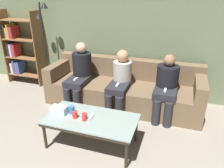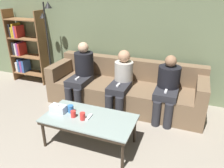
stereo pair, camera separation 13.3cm
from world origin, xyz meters
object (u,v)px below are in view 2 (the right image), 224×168
cup_far_center (71,109)px  standing_lamp (48,38)px  game_remote (89,117)px  bookshelf (24,48)px  seated_person_mid_right (167,86)px  couch (125,89)px  coffee_table (89,120)px  cup_near_right (83,116)px  seated_person_mid_left (121,80)px  seated_person_left_end (82,72)px  tissue_box (58,109)px  cup_near_left (73,114)px

cup_far_center → standing_lamp: 1.98m
game_remote → bookshelf: bookshelf is taller
seated_person_mid_right → couch: bearing=165.4°
coffee_table → cup_near_right: 0.13m
seated_person_mid_left → game_remote: bearing=-94.8°
standing_lamp → bookshelf: bearing=169.8°
standing_lamp → seated_person_left_end: 1.08m
cup_near_right → bookshelf: bearing=144.8°
game_remote → seated_person_mid_left: bearing=85.2°
seated_person_mid_left → cup_far_center: bearing=-110.6°
tissue_box → seated_person_mid_right: size_ratio=0.21×
game_remote → bookshelf: (-2.36, 1.56, 0.32)m
cup_near_left → tissue_box: (-0.26, 0.04, 0.01)m
seated_person_mid_left → seated_person_mid_right: 0.76m
tissue_box → seated_person_mid_right: (1.31, 1.10, 0.09)m
cup_far_center → coffee_table: bearing=-6.9°
cup_far_center → game_remote: cup_far_center is taller
cup_near_left → cup_far_center: cup_far_center is taller
coffee_table → standing_lamp: (-1.58, 1.42, 0.69)m
coffee_table → cup_near_left: bearing=-164.3°
couch → tissue_box: (-0.54, -1.30, 0.18)m
seated_person_mid_left → standing_lamp: bearing=167.5°
standing_lamp → cup_far_center: bearing=-47.1°
coffee_table → cup_near_left: 0.22m
couch → bookshelf: 2.51m
cup_far_center → cup_near_right: bearing=-24.0°
standing_lamp → seated_person_mid_right: 2.51m
cup_near_right → seated_person_left_end: size_ratio=0.09×
cup_near_left → cup_far_center: (-0.09, 0.09, 0.01)m
couch → seated_person_mid_left: size_ratio=2.62×
standing_lamp → seated_person_left_end: bearing=-20.9°
coffee_table → tissue_box: (-0.46, -0.02, 0.09)m
couch → game_remote: couch is taller
couch → standing_lamp: (-1.67, 0.14, 0.79)m
game_remote → seated_person_left_end: 1.28m
game_remote → seated_person_mid_right: (0.85, 1.08, 0.13)m
couch → cup_near_left: (-0.29, -1.34, 0.18)m
cup_near_right → seated_person_mid_left: 1.13m
cup_far_center → seated_person_mid_left: size_ratio=0.10×
cup_far_center → seated_person_left_end: seated_person_left_end is taller
game_remote → couch: bearing=86.1°
seated_person_mid_left → bookshelf: bearing=168.2°
cup_near_left → cup_near_right: (0.15, -0.01, 0.01)m
seated_person_left_end → bookshelf: bearing=163.9°
game_remote → cup_near_right: bearing=-128.1°
couch → seated_person_mid_right: seated_person_mid_right is taller
cup_near_left → game_remote: cup_near_left is taller
coffee_table → cup_far_center: 0.31m
bookshelf → seated_person_mid_left: size_ratio=1.51×
cup_near_right → bookshelf: bookshelf is taller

